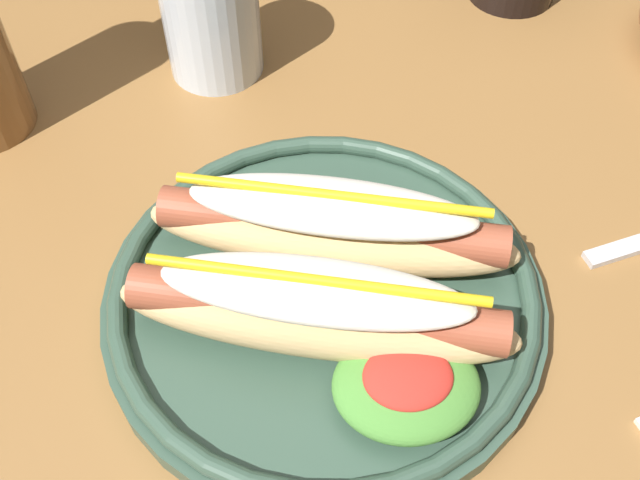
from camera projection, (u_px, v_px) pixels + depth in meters
The scene contains 3 objects.
dining_table at pixel (347, 314), 0.59m from camera, with size 1.19×0.80×0.74m.
hot_dog_plate at pixel (327, 288), 0.44m from camera, with size 0.27×0.27×0.08m.
water_cup at pixel (210, 10), 0.57m from camera, with size 0.07×0.07×0.11m, color silver.
Camera 1 is at (-0.05, -0.32, 1.13)m, focal length 41.98 mm.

